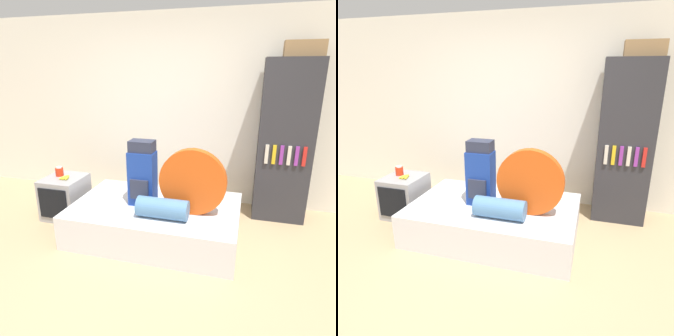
% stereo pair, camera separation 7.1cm
% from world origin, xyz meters
% --- Properties ---
extents(ground_plane, '(16.00, 16.00, 0.00)m').
position_xyz_m(ground_plane, '(0.00, 0.00, 0.00)').
color(ground_plane, tan).
extents(wall_back, '(8.00, 0.05, 2.60)m').
position_xyz_m(wall_back, '(0.00, 2.08, 1.30)').
color(wall_back, silver).
rests_on(wall_back, ground_plane).
extents(bed, '(1.87, 1.20, 0.39)m').
position_xyz_m(bed, '(-0.09, 0.88, 0.19)').
color(bed, silver).
rests_on(bed, ground_plane).
extents(backpack, '(0.29, 0.23, 0.74)m').
position_xyz_m(backpack, '(-0.23, 0.87, 0.74)').
color(backpack, navy).
rests_on(backpack, bed).
extents(tent_bag, '(0.71, 0.10, 0.71)m').
position_xyz_m(tent_bag, '(0.35, 0.78, 0.74)').
color(tent_bag, '#D14C14').
rests_on(tent_bag, bed).
extents(sleeping_roll, '(0.53, 0.21, 0.21)m').
position_xyz_m(sleeping_roll, '(0.08, 0.59, 0.49)').
color(sleeping_roll, teal).
rests_on(sleeping_roll, bed).
extents(television, '(0.48, 0.54, 0.53)m').
position_xyz_m(television, '(-1.38, 1.04, 0.27)').
color(television, '#939399').
rests_on(television, ground_plane).
extents(canister, '(0.10, 0.10, 0.12)m').
position_xyz_m(canister, '(-1.47, 1.09, 0.59)').
color(canister, red).
rests_on(canister, television).
extents(banana_bunch, '(0.12, 0.16, 0.03)m').
position_xyz_m(banana_bunch, '(-1.33, 1.01, 0.55)').
color(banana_bunch, yellow).
rests_on(banana_bunch, television).
extents(bookshelf, '(0.63, 0.46, 1.99)m').
position_xyz_m(bookshelf, '(1.31, 1.79, 0.99)').
color(bookshelf, '#2D2D33').
rests_on(bookshelf, ground_plane).
extents(cardboard_box, '(0.44, 0.21, 0.18)m').
position_xyz_m(cardboard_box, '(1.40, 1.81, 2.08)').
color(cardboard_box, '#99754C').
rests_on(cardboard_box, bookshelf).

